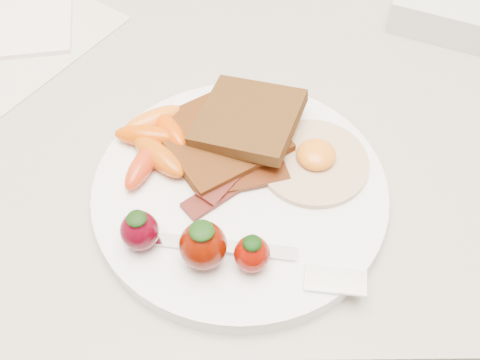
{
  "coord_description": "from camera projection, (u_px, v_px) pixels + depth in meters",
  "views": [
    {
      "loc": [
        0.01,
        1.23,
        1.36
      ],
      "look_at": [
        0.01,
        1.56,
        0.93
      ],
      "focal_mm": 45.0,
      "sensor_mm": 36.0,
      "label": 1
    }
  ],
  "objects": [
    {
      "name": "plate",
      "position": [
        240.0,
        192.0,
        0.55
      ],
      "size": [
        0.27,
        0.27,
        0.02
      ],
      "primitive_type": "cylinder",
      "color": "white",
      "rests_on": "counter"
    },
    {
      "name": "strawberries",
      "position": [
        195.0,
        243.0,
        0.49
      ],
      "size": [
        0.12,
        0.05,
        0.05
      ],
      "color": "#49010E",
      "rests_on": "plate"
    },
    {
      "name": "toast_upper",
      "position": [
        248.0,
        119.0,
        0.57
      ],
      "size": [
        0.12,
        0.12,
        0.02
      ],
      "primitive_type": "cube",
      "rotation": [
        0.0,
        -0.1,
        -0.36
      ],
      "color": "black",
      "rests_on": "toast_lower"
    },
    {
      "name": "counter",
      "position": [
        232.0,
        283.0,
        1.01
      ],
      "size": [
        2.0,
        0.6,
        0.9
      ],
      "primitive_type": "cube",
      "color": "gray",
      "rests_on": "ground"
    },
    {
      "name": "fork",
      "position": [
        275.0,
        261.0,
        0.5
      ],
      "size": [
        0.18,
        0.06,
        0.0
      ],
      "color": "silver",
      "rests_on": "plate"
    },
    {
      "name": "toast_lower",
      "position": [
        220.0,
        137.0,
        0.57
      ],
      "size": [
        0.14,
        0.14,
        0.01
      ],
      "primitive_type": "cube",
      "rotation": [
        0.0,
        0.0,
        0.56
      ],
      "color": "#3F210F",
      "rests_on": "plate"
    },
    {
      "name": "bacon_strips",
      "position": [
        234.0,
        180.0,
        0.55
      ],
      "size": [
        0.1,
        0.09,
        0.01
      ],
      "color": "#3D0705",
      "rests_on": "plate"
    },
    {
      "name": "baby_carrots",
      "position": [
        154.0,
        141.0,
        0.57
      ],
      "size": [
        0.08,
        0.11,
        0.02
      ],
      "color": "#CB4800",
      "rests_on": "plate"
    },
    {
      "name": "notepad",
      "position": [
        30.0,
        17.0,
        0.72
      ],
      "size": [
        0.12,
        0.15,
        0.01
      ],
      "primitive_type": "cube",
      "rotation": [
        0.0,
        0.0,
        0.14
      ],
      "color": "white",
      "rests_on": "paper_sheet"
    },
    {
      "name": "fried_egg",
      "position": [
        314.0,
        160.0,
        0.56
      ],
      "size": [
        0.13,
        0.13,
        0.02
      ],
      "color": "beige",
      "rests_on": "plate"
    }
  ]
}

